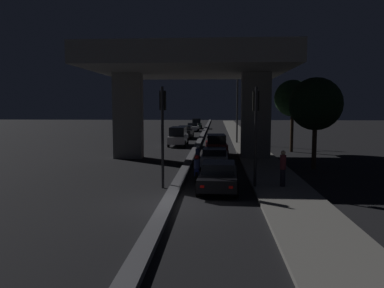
% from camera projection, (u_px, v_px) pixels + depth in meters
% --- Properties ---
extents(ground_plane, '(200.00, 200.00, 0.00)m').
position_uv_depth(ground_plane, '(168.00, 205.00, 15.43)').
color(ground_plane, black).
extents(median_divider, '(0.57, 126.00, 0.22)m').
position_uv_depth(median_divider, '(202.00, 136.00, 50.17)').
color(median_divider, '#4C4C51').
rests_on(median_divider, ground_plane).
extents(sidewalk_right, '(2.85, 126.00, 0.16)m').
position_uv_depth(sidewalk_right, '(245.00, 142.00, 42.88)').
color(sidewalk_right, slate).
rests_on(sidewalk_right, ground_plane).
extents(elevated_overpass, '(14.28, 13.55, 8.96)m').
position_uv_depth(elevated_overpass, '(191.00, 69.00, 28.68)').
color(elevated_overpass, gray).
rests_on(elevated_overpass, ground_plane).
extents(traffic_light_left_of_median, '(0.30, 0.49, 5.03)m').
position_uv_depth(traffic_light_left_of_median, '(163.00, 119.00, 18.46)').
color(traffic_light_left_of_median, black).
rests_on(traffic_light_left_of_median, ground_plane).
extents(traffic_light_right_of_median, '(0.30, 0.49, 5.00)m').
position_uv_depth(traffic_light_right_of_median, '(256.00, 120.00, 18.16)').
color(traffic_light_right_of_median, black).
rests_on(traffic_light_right_of_median, ground_plane).
extents(street_lamp, '(2.70, 0.32, 8.25)m').
position_uv_depth(street_lamp, '(234.00, 99.00, 40.46)').
color(street_lamp, '#2D2D30').
rests_on(street_lamp, ground_plane).
extents(car_black_lead, '(2.06, 4.76, 1.38)m').
position_uv_depth(car_black_lead, '(218.00, 175.00, 18.23)').
color(car_black_lead, black).
rests_on(car_black_lead, ground_plane).
extents(car_silver_second, '(1.96, 4.27, 1.28)m').
position_uv_depth(car_silver_second, '(215.00, 157.00, 25.28)').
color(car_silver_second, gray).
rests_on(car_silver_second, ground_plane).
extents(car_dark_red_third, '(1.99, 4.23, 1.77)m').
position_uv_depth(car_dark_red_third, '(216.00, 145.00, 30.88)').
color(car_dark_red_third, '#591414').
rests_on(car_dark_red_third, ground_plane).
extents(car_white_lead_oncoming, '(1.87, 4.68, 1.97)m').
position_uv_depth(car_white_lead_oncoming, '(178.00, 136.00, 38.76)').
color(car_white_lead_oncoming, silver).
rests_on(car_white_lead_oncoming, ground_plane).
extents(car_black_second_oncoming, '(2.11, 4.74, 1.60)m').
position_uv_depth(car_black_second_oncoming, '(185.00, 132.00, 48.26)').
color(car_black_second_oncoming, black).
rests_on(car_black_second_oncoming, ground_plane).
extents(car_white_third_oncoming, '(2.01, 4.32, 1.35)m').
position_uv_depth(car_white_third_oncoming, '(193.00, 127.00, 62.12)').
color(car_white_third_oncoming, silver).
rests_on(car_white_third_oncoming, ground_plane).
extents(car_dark_green_fourth_oncoming, '(1.89, 4.43, 1.91)m').
position_uv_depth(car_dark_green_fourth_oncoming, '(197.00, 123.00, 70.00)').
color(car_dark_green_fourth_oncoming, black).
rests_on(car_dark_green_fourth_oncoming, ground_plane).
extents(motorcycle_blue_filtering_near, '(0.32, 1.97, 1.44)m').
position_uv_depth(motorcycle_blue_filtering_near, '(197.00, 170.00, 20.36)').
color(motorcycle_blue_filtering_near, black).
rests_on(motorcycle_blue_filtering_near, ground_plane).
extents(motorcycle_red_filtering_mid, '(0.33, 1.88, 1.36)m').
position_uv_depth(motorcycle_red_filtering_mid, '(198.00, 156.00, 26.22)').
color(motorcycle_red_filtering_mid, black).
rests_on(motorcycle_red_filtering_mid, ground_plane).
extents(pedestrian_on_sidewalk, '(0.30, 0.30, 1.77)m').
position_uv_depth(pedestrian_on_sidewalk, '(283.00, 168.00, 18.31)').
color(pedestrian_on_sidewalk, black).
rests_on(pedestrian_on_sidewalk, sidewalk_right).
extents(roadside_tree_kerbside_near, '(3.41, 3.41, 5.94)m').
position_uv_depth(roadside_tree_kerbside_near, '(316.00, 104.00, 24.06)').
color(roadside_tree_kerbside_near, '#38281C').
rests_on(roadside_tree_kerbside_near, ground_plane).
extents(roadside_tree_kerbside_mid, '(3.26, 3.26, 6.44)m').
position_uv_depth(roadside_tree_kerbside_mid, '(293.00, 98.00, 33.26)').
color(roadside_tree_kerbside_mid, '#2D2116').
rests_on(roadside_tree_kerbside_mid, ground_plane).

